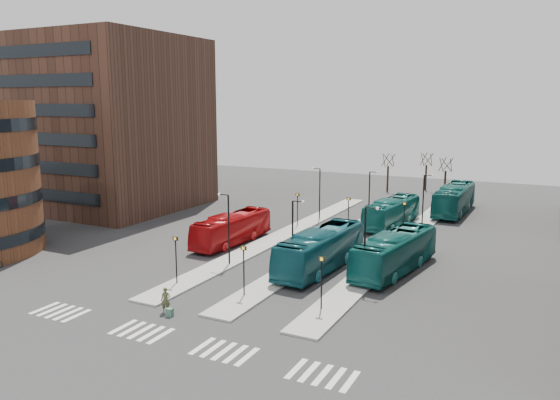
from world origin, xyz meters
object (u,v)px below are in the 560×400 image
at_px(commuter_c, 284,265).
at_px(traveller, 166,300).
at_px(teal_bus_a, 321,249).
at_px(teal_bus_c, 395,252).
at_px(commuter_a, 199,247).
at_px(commuter_b, 291,276).
at_px(suitcase, 170,312).
at_px(teal_bus_d, 454,199).
at_px(teal_bus_b, 392,212).
at_px(red_bus, 232,229).

bearing_deg(commuter_c, traveller, 9.09).
bearing_deg(commuter_c, teal_bus_a, 171.11).
bearing_deg(teal_bus_c, commuter_a, -160.71).
xyz_separation_m(traveller, commuter_c, (3.47, 10.68, -0.06)).
bearing_deg(traveller, commuter_c, 43.46).
height_order(commuter_b, commuter_c, commuter_b).
height_order(suitcase, teal_bus_d, teal_bus_d).
height_order(traveller, commuter_c, traveller).
bearing_deg(commuter_b, traveller, 143.94).
xyz_separation_m(teal_bus_a, teal_bus_c, (5.74, 2.15, -0.06)).
relative_size(teal_bus_b, commuter_a, 7.00).
bearing_deg(commuter_c, teal_bus_d, -167.28).
relative_size(suitcase, teal_bus_b, 0.05).
bearing_deg(teal_bus_c, red_bus, -177.43).
bearing_deg(commuter_b, teal_bus_b, -6.26).
bearing_deg(teal_bus_c, teal_bus_b, 114.50).
bearing_deg(traveller, teal_bus_b, 49.89).
relative_size(teal_bus_d, traveller, 7.48).
bearing_deg(commuter_a, teal_bus_a, -175.81).
bearing_deg(teal_bus_b, traveller, -95.97).
height_order(teal_bus_a, commuter_c, teal_bus_a).
distance_m(teal_bus_d, commuter_a, 34.85).
height_order(teal_bus_a, teal_bus_b, teal_bus_a).
bearing_deg(teal_bus_c, commuter_c, -139.20).
relative_size(red_bus, teal_bus_a, 0.88).
relative_size(teal_bus_b, traveller, 6.56).
relative_size(teal_bus_d, commuter_a, 7.98).
xyz_separation_m(red_bus, commuter_c, (8.99, -6.64, -0.70)).
relative_size(teal_bus_a, commuter_a, 7.57).
bearing_deg(traveller, commuter_a, 87.12).
relative_size(teal_bus_c, commuter_c, 7.32).
bearing_deg(teal_bus_a, teal_bus_b, 89.78).
xyz_separation_m(red_bus, commuter_a, (-0.39, -5.02, -0.69)).
xyz_separation_m(teal_bus_b, commuter_b, (-1.23, -23.64, -0.71)).
height_order(teal_bus_a, commuter_b, teal_bus_a).
relative_size(teal_bus_b, commuter_c, 7.02).
bearing_deg(commuter_c, teal_bus_b, -161.12).
bearing_deg(teal_bus_b, teal_bus_c, -68.06).
distance_m(teal_bus_d, commuter_b, 34.76).
bearing_deg(teal_bus_d, traveller, -104.41).
bearing_deg(teal_bus_c, teal_bus_d, 97.46).
xyz_separation_m(teal_bus_d, commuter_a, (-17.52, -30.11, -0.99)).
bearing_deg(commuter_c, suitcase, 12.78).
height_order(suitcase, teal_bus_c, teal_bus_c).
height_order(suitcase, commuter_b, commuter_b).
xyz_separation_m(suitcase, teal_bus_c, (10.65, 16.11, 1.38)).
relative_size(teal_bus_a, traveller, 7.10).
bearing_deg(teal_bus_b, commuter_b, -87.37).
distance_m(suitcase, traveller, 0.97).
bearing_deg(teal_bus_a, commuter_b, -89.71).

